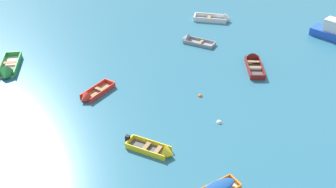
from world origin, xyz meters
TOP-DOWN VIEW (x-y plane):
  - rowboat_white_center at (7.56, 36.78)m, footprint 4.44×2.64m
  - rowboat_yellow_outer_left at (-1.44, 15.14)m, footprint 3.48×2.72m
  - rowboat_maroon_cluster_inner at (8.41, 26.50)m, footprint 1.79×4.36m
  - rowboat_grey_near_left at (3.39, 31.79)m, footprint 3.60×2.93m
  - rowboat_red_midfield_right at (-6.26, 22.48)m, footprint 3.10×3.38m
  - rowboat_green_back_row_center at (-13.80, 27.27)m, footprint 1.61×4.68m
  - mooring_buoy_between_boats_left at (2.61, 21.70)m, footprint 0.36×0.36m
  - mooring_buoy_outer_edge at (3.39, 18.02)m, footprint 0.41×0.41m

SIDE VIEW (x-z plane):
  - mooring_buoy_between_boats_left at x=2.61m, z-range -0.18..0.18m
  - mooring_buoy_outer_edge at x=3.39m, z-range -0.21..0.21m
  - rowboat_grey_near_left at x=3.39m, z-range -0.41..0.73m
  - rowboat_red_midfield_right at x=-6.26m, z-range -0.33..0.71m
  - rowboat_yellow_outer_left at x=-1.44m, z-range -0.31..0.70m
  - rowboat_maroon_cluster_inner at x=8.41m, z-range -0.37..0.82m
  - rowboat_white_center at x=7.56m, z-range -0.45..0.92m
  - rowboat_green_back_row_center at x=-13.80m, z-range -0.42..0.93m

